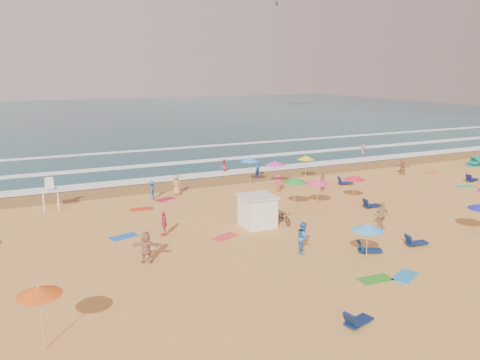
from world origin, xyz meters
name	(u,v)px	position (x,y,z in m)	size (l,w,h in m)	color
ground	(269,219)	(0.00, 0.00, 0.00)	(220.00, 220.00, 0.00)	gold
ocean	(94,116)	(0.00, 84.00, 0.00)	(220.00, 140.00, 0.18)	#0C4756
wet_sand	(206,182)	(0.00, 12.50, 0.01)	(220.00, 220.00, 0.00)	olive
surf_foam	(177,164)	(0.00, 21.32, 0.10)	(200.00, 18.70, 0.05)	white
cabana	(257,212)	(-1.41, -0.93, 1.00)	(2.00, 2.00, 2.00)	white
cabana_roof	(258,196)	(-1.41, -0.93, 2.06)	(2.20, 2.20, 0.12)	silver
bicycle	(284,217)	(0.49, -1.23, 0.42)	(0.56, 1.62, 0.85)	black
lifeguard_stand	(50,196)	(-13.63, 8.79, 1.05)	(1.20, 1.20, 2.10)	white
beach_umbrellas	(274,191)	(0.12, -0.36, 2.13)	(65.22, 29.15, 0.78)	green
loungers	(375,216)	(6.82, -2.96, 0.17)	(53.88, 20.81, 0.34)	#0E1146
towels	(320,225)	(2.50, -2.56, 0.01)	(42.86, 22.59, 0.03)	red
beachgoers	(237,194)	(-0.41, 4.52, 0.80)	(44.47, 28.78, 2.11)	tan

